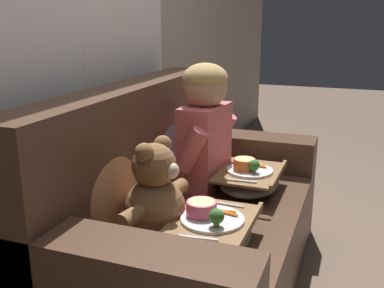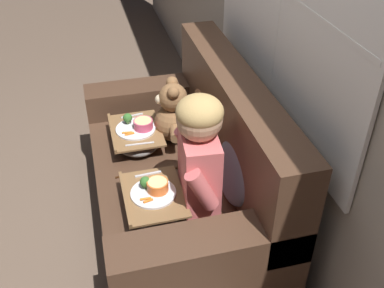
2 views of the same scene
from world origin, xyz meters
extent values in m
plane|color=brown|center=(0.00, 0.00, 0.00)|extent=(14.00, 14.00, 0.00)
cube|color=#A89E8E|center=(0.00, 0.60, 1.30)|extent=(8.00, 0.05, 2.60)
cube|color=#4C3323|center=(0.00, 0.00, 0.21)|extent=(1.66, 0.92, 0.42)
cube|color=#4C3323|center=(0.00, 0.35, 0.70)|extent=(1.66, 0.22, 0.56)
cube|color=#4C3323|center=(-0.72, 0.00, 0.51)|extent=(0.22, 0.92, 0.19)
cube|color=#4C3323|center=(0.72, 0.00, 0.51)|extent=(0.22, 0.92, 0.19)
cube|color=#32190A|center=(0.00, -0.02, 0.42)|extent=(0.01, 0.66, 0.01)
ellipsoid|color=slate|center=(0.30, 0.27, 0.62)|extent=(0.42, 0.20, 0.44)
ellipsoid|color=#B2754C|center=(-0.30, 0.27, 0.62)|extent=(0.40, 0.19, 0.42)
cube|color=#DB6666|center=(0.30, 0.06, 0.63)|extent=(0.33, 0.20, 0.43)
sphere|color=tan|center=(0.30, 0.06, 0.95)|extent=(0.22, 0.22, 0.22)
ellipsoid|color=tan|center=(0.30, 0.06, 0.98)|extent=(0.23, 0.23, 0.16)
cylinder|color=#DB6666|center=(0.12, 0.06, 0.67)|extent=(0.10, 0.18, 0.24)
cylinder|color=#DB6666|center=(0.49, 0.03, 0.67)|extent=(0.10, 0.18, 0.24)
sphere|color=brown|center=(-0.30, 0.06, 0.54)|extent=(0.25, 0.25, 0.25)
sphere|color=brown|center=(-0.30, 0.06, 0.72)|extent=(0.18, 0.18, 0.18)
sphere|color=brown|center=(-0.37, 0.07, 0.79)|extent=(0.07, 0.07, 0.07)
sphere|color=brown|center=(-0.24, 0.05, 0.79)|extent=(0.07, 0.07, 0.07)
sphere|color=beige|center=(-0.32, -0.02, 0.71)|extent=(0.06, 0.06, 0.06)
sphere|color=black|center=(-0.32, -0.03, 0.72)|extent=(0.02, 0.02, 0.02)
cylinder|color=brown|center=(-0.46, 0.08, 0.57)|extent=(0.13, 0.08, 0.06)
cylinder|color=brown|center=(-0.15, 0.04, 0.57)|extent=(0.13, 0.08, 0.06)
cylinder|color=brown|center=(-0.38, -0.05, 0.45)|extent=(0.08, 0.12, 0.06)
cylinder|color=brown|center=(-0.27, -0.07, 0.45)|extent=(0.08, 0.12, 0.06)
ellipsoid|color=slate|center=(0.30, -0.18, 0.47)|extent=(0.39, 0.30, 0.10)
cube|color=brown|center=(0.30, -0.18, 0.52)|extent=(0.41, 0.31, 0.01)
cube|color=brown|center=(0.30, -0.33, 0.53)|extent=(0.41, 0.02, 0.02)
cylinder|color=silver|center=(0.30, -0.18, 0.53)|extent=(0.24, 0.24, 0.01)
cylinder|color=orange|center=(0.29, -0.15, 0.57)|extent=(0.11, 0.11, 0.06)
cylinder|color=#E5D189|center=(0.29, -0.15, 0.59)|extent=(0.10, 0.10, 0.01)
sphere|color=#38702D|center=(0.26, -0.21, 0.58)|extent=(0.06, 0.06, 0.06)
cylinder|color=#7A9E56|center=(0.26, -0.21, 0.55)|extent=(0.02, 0.02, 0.03)
cylinder|color=orange|center=(0.35, -0.23, 0.54)|extent=(0.01, 0.06, 0.01)
cylinder|color=orange|center=(0.37, -0.22, 0.54)|extent=(0.02, 0.05, 0.01)
cube|color=silver|center=(0.15, -0.18, 0.53)|extent=(0.02, 0.14, 0.01)
ellipsoid|color=slate|center=(-0.30, -0.18, 0.47)|extent=(0.40, 0.30, 0.10)
cube|color=brown|center=(-0.30, -0.18, 0.52)|extent=(0.41, 0.31, 0.01)
cube|color=brown|center=(-0.30, -0.33, 0.53)|extent=(0.41, 0.02, 0.02)
cylinder|color=silver|center=(-0.30, -0.18, 0.53)|extent=(0.25, 0.25, 0.01)
cylinder|color=#D64C70|center=(-0.29, -0.13, 0.57)|extent=(0.12, 0.12, 0.06)
cylinder|color=#E5D189|center=(-0.29, -0.13, 0.59)|extent=(0.10, 0.10, 0.01)
sphere|color=#38702D|center=(-0.37, -0.22, 0.58)|extent=(0.06, 0.06, 0.06)
cylinder|color=#7A9E56|center=(-0.37, -0.22, 0.55)|extent=(0.02, 0.02, 0.03)
cylinder|color=orange|center=(-0.26, -0.24, 0.54)|extent=(0.02, 0.07, 0.01)
cylinder|color=orange|center=(-0.24, -0.23, 0.54)|extent=(0.02, 0.06, 0.01)
cube|color=silver|center=(-0.47, -0.18, 0.53)|extent=(0.03, 0.14, 0.01)
cube|color=silver|center=(-0.14, -0.18, 0.53)|extent=(0.02, 0.17, 0.01)
camera|label=1|loc=(-1.81, -0.66, 1.28)|focal=42.00mm
camera|label=2|loc=(2.02, -0.41, 2.08)|focal=42.00mm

